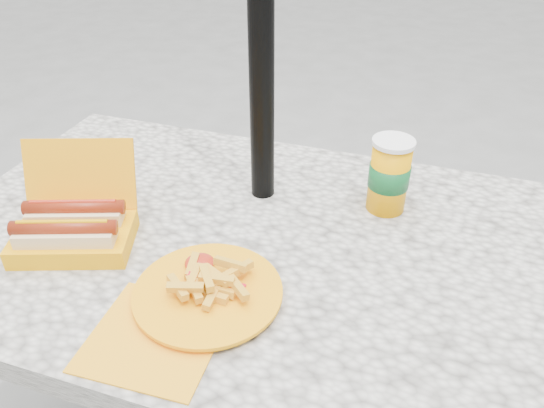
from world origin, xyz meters
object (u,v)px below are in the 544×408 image
(umbrella_pole, at_px, (261,33))
(soda_cup, at_px, (389,175))
(fries_plate, at_px, (204,294))
(hotdog_box, at_px, (73,227))

(umbrella_pole, bearing_deg, soda_cup, 5.52)
(fries_plate, distance_m, soda_cup, 0.45)
(umbrella_pole, relative_size, soda_cup, 13.78)
(hotdog_box, xyz_separation_m, soda_cup, (0.54, 0.31, 0.04))
(fries_plate, bearing_deg, umbrella_pole, 92.57)
(hotdog_box, distance_m, soda_cup, 0.63)
(soda_cup, bearing_deg, hotdog_box, -150.34)
(umbrella_pole, height_order, hotdog_box, umbrella_pole)
(hotdog_box, relative_size, fries_plate, 0.80)
(hotdog_box, bearing_deg, soda_cup, 10.27)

